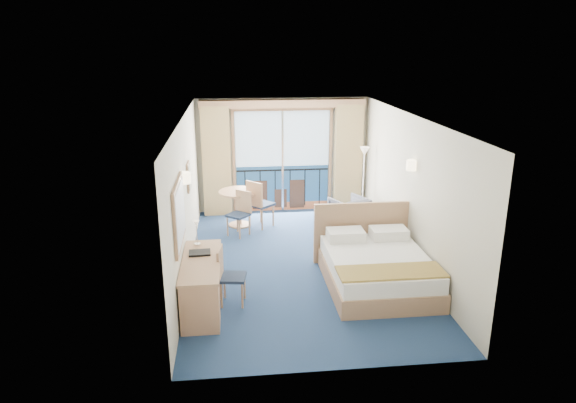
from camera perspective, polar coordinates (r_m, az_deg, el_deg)
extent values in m
plane|color=navy|center=(9.55, 1.35, -6.91)|extent=(6.50, 6.50, 0.00)
cube|color=beige|center=(12.22, -0.63, 5.16)|extent=(4.00, 0.02, 2.70)
cube|color=beige|center=(6.07, 5.56, -7.76)|extent=(4.00, 0.02, 2.70)
cube|color=beige|center=(9.04, -11.31, 0.47)|extent=(0.02, 6.50, 2.70)
cube|color=beige|center=(9.55, 13.45, 1.23)|extent=(0.02, 6.50, 2.70)
cube|color=white|center=(8.80, 1.48, 9.42)|extent=(4.00, 6.50, 0.02)
cube|color=navy|center=(12.37, -0.60, 1.55)|extent=(2.20, 0.02, 1.08)
cube|color=#A7C1DB|center=(12.10, -0.62, 7.02)|extent=(2.20, 0.02, 1.32)
cube|color=brown|center=(12.50, -0.60, -0.49)|extent=(2.20, 0.02, 0.20)
cube|color=black|center=(12.26, -0.61, 3.52)|extent=(2.20, 0.02, 0.04)
cube|color=tan|center=(11.99, -0.63, 10.31)|extent=(2.36, 0.03, 0.12)
cube|color=tan|center=(12.15, -6.03, 4.27)|extent=(0.06, 0.03, 2.40)
cube|color=tan|center=(12.37, 4.72, 4.54)|extent=(0.06, 0.03, 2.40)
cube|color=silver|center=(12.20, -0.61, 4.42)|extent=(0.05, 0.02, 2.40)
cube|color=#3A241A|center=(12.45, 1.01, 0.87)|extent=(0.35, 0.02, 0.70)
cube|color=#3A241A|center=(12.37, -3.13, 0.74)|extent=(0.35, 0.02, 0.70)
cube|color=#3A241A|center=(12.43, -0.82, 0.37)|extent=(0.30, 0.02, 0.45)
cube|color=black|center=(12.32, -4.77, 1.36)|extent=(0.02, 0.01, 0.90)
cube|color=black|center=(12.33, -3.10, 1.42)|extent=(0.02, 0.01, 0.90)
cube|color=black|center=(12.36, -1.43, 1.47)|extent=(0.03, 0.01, 0.90)
cube|color=black|center=(12.39, 0.23, 1.52)|extent=(0.03, 0.01, 0.90)
cube|color=black|center=(12.43, 1.88, 1.57)|extent=(0.02, 0.01, 0.90)
cube|color=black|center=(12.49, 3.51, 1.61)|extent=(0.02, 0.01, 0.90)
cube|color=tan|center=(12.00, -7.95, 4.41)|extent=(0.65, 0.22, 2.55)
cube|color=tan|center=(12.30, 6.68, 4.77)|extent=(0.65, 0.22, 2.55)
cube|color=tan|center=(11.87, -0.57, 10.82)|extent=(3.80, 0.25, 0.18)
cube|color=tan|center=(7.55, -12.03, -1.32)|extent=(0.04, 1.25, 0.95)
cube|color=silver|center=(7.55, -11.86, -1.32)|extent=(0.01, 1.12, 0.82)
cube|color=tan|center=(9.41, -10.97, 2.73)|extent=(0.03, 0.42, 0.52)
cube|color=#8E9C90|center=(9.40, -10.85, 2.73)|extent=(0.01, 0.34, 0.44)
cylinder|color=#FAE2AF|center=(8.33, -11.36, 2.60)|extent=(0.18, 0.18, 0.18)
cylinder|color=#FAE2AF|center=(9.27, 13.56, 3.94)|extent=(0.18, 0.18, 0.18)
cube|color=tan|center=(8.76, 9.89, -8.39)|extent=(1.65, 2.06, 0.31)
cube|color=white|center=(8.64, 9.99, -6.69)|extent=(1.59, 2.00, 0.26)
cube|color=#A27F3F|center=(8.00, 11.36, -7.66)|extent=(1.63, 0.57, 0.03)
cube|color=white|center=(9.13, 6.41, -3.70)|extent=(0.64, 0.41, 0.19)
cube|color=white|center=(9.33, 11.13, -3.47)|extent=(0.64, 0.41, 0.19)
cube|color=tan|center=(9.56, 8.25, -3.39)|extent=(1.81, 0.06, 1.14)
cube|color=tan|center=(10.19, 10.83, -3.77)|extent=(0.47, 0.45, 0.61)
cube|color=silver|center=(10.05, 11.00, -1.94)|extent=(0.24, 0.22, 0.09)
imported|color=#424550|center=(11.43, 6.78, -1.13)|extent=(0.94, 0.95, 0.66)
cylinder|color=silver|center=(12.04, 8.19, -1.80)|extent=(0.23, 0.23, 0.03)
cylinder|color=silver|center=(11.81, 8.34, 1.77)|extent=(0.03, 0.03, 1.59)
cone|color=white|center=(11.62, 8.51, 5.55)|extent=(0.21, 0.21, 0.19)
cube|color=tan|center=(7.86, -9.66, -6.59)|extent=(0.57, 1.67, 0.04)
cube|color=tan|center=(7.52, -9.73, -11.08)|extent=(0.54, 0.50, 0.74)
cylinder|color=tan|center=(8.24, -11.24, -8.54)|extent=(0.05, 0.05, 0.74)
cylinder|color=tan|center=(8.20, -7.64, -8.46)|extent=(0.05, 0.05, 0.74)
cylinder|color=tan|center=(8.75, -10.94, -6.92)|extent=(0.05, 0.05, 0.74)
cylinder|color=tan|center=(8.72, -7.58, -6.83)|extent=(0.05, 0.05, 0.74)
cube|color=#1C2941|center=(8.05, -6.16, -8.37)|extent=(0.45, 0.45, 0.05)
cube|color=tan|center=(7.97, -7.56, -6.75)|extent=(0.09, 0.40, 0.47)
cylinder|color=tan|center=(7.99, -5.10, -10.38)|extent=(0.03, 0.03, 0.42)
cylinder|color=tan|center=(8.27, -4.85, -9.36)|extent=(0.03, 0.03, 0.42)
cylinder|color=tan|center=(8.03, -7.41, -10.31)|extent=(0.03, 0.03, 0.42)
cylinder|color=tan|center=(8.31, -7.06, -9.29)|extent=(0.03, 0.03, 0.42)
cube|color=black|center=(8.09, -9.79, -5.63)|extent=(0.34, 0.27, 0.03)
cylinder|color=silver|center=(8.40, -10.04, -4.67)|extent=(0.11, 0.11, 0.02)
cylinder|color=silver|center=(8.34, -10.10, -3.58)|extent=(0.01, 0.01, 0.36)
cone|color=white|center=(8.28, -10.16, -2.41)|extent=(0.10, 0.10, 0.09)
cylinder|color=tan|center=(11.29, -5.47, 1.06)|extent=(0.89, 0.89, 0.04)
cylinder|color=tan|center=(11.40, -5.41, -0.81)|extent=(0.09, 0.09, 0.78)
cylinder|color=tan|center=(11.52, -5.36, -2.57)|extent=(0.49, 0.49, 0.03)
cube|color=#1C2941|center=(11.28, -2.98, -0.31)|extent=(0.64, 0.64, 0.05)
cube|color=tan|center=(11.05, -3.76, 0.82)|extent=(0.35, 0.36, 0.54)
cylinder|color=tan|center=(11.38, -1.65, -1.55)|extent=(0.04, 0.04, 0.49)
cylinder|color=tan|center=(11.61, -3.02, -1.17)|extent=(0.04, 0.04, 0.49)
cylinder|color=tan|center=(11.12, -2.90, -2.02)|extent=(0.04, 0.04, 0.49)
cylinder|color=tan|center=(11.36, -4.28, -1.62)|extent=(0.04, 0.04, 0.49)
cube|color=#1C2941|center=(10.80, -5.56, -1.51)|extent=(0.57, 0.57, 0.05)
cube|color=tan|center=(10.86, -4.95, 0.00)|extent=(0.33, 0.29, 0.48)
cylinder|color=tan|center=(10.86, -6.73, -2.76)|extent=(0.03, 0.03, 0.43)
cylinder|color=tan|center=(10.66, -5.40, -3.10)|extent=(0.03, 0.03, 0.43)
cylinder|color=tan|center=(11.09, -5.64, -2.29)|extent=(0.03, 0.03, 0.43)
cylinder|color=tan|center=(10.90, -4.32, -2.61)|extent=(0.03, 0.03, 0.43)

